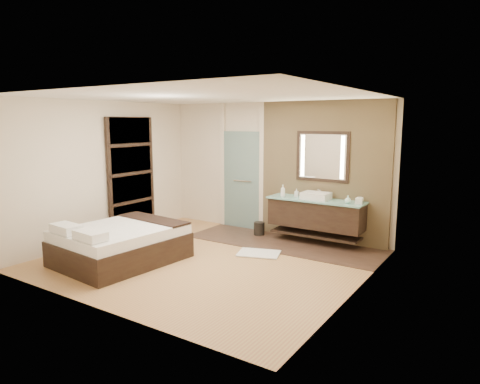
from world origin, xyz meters
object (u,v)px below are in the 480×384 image
Objects in this scene: mirror_unit at (322,157)px; waste_bin at (259,229)px; vanity at (316,214)px; bed at (120,244)px.

waste_bin is (-1.20, -0.31, -1.51)m from mirror_unit.
mirror_unit is 1.96m from waste_bin.
vanity is 1.28m from waste_bin.
mirror_unit is (0.00, 0.24, 1.07)m from vanity.
vanity is at bearing -90.00° from mirror_unit.
waste_bin is (1.09, 2.69, -0.17)m from bed.
bed is (-2.29, -2.76, -0.28)m from vanity.
mirror_unit reaches higher than vanity.
waste_bin is at bearing -176.76° from vanity.
mirror_unit reaches higher than waste_bin.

